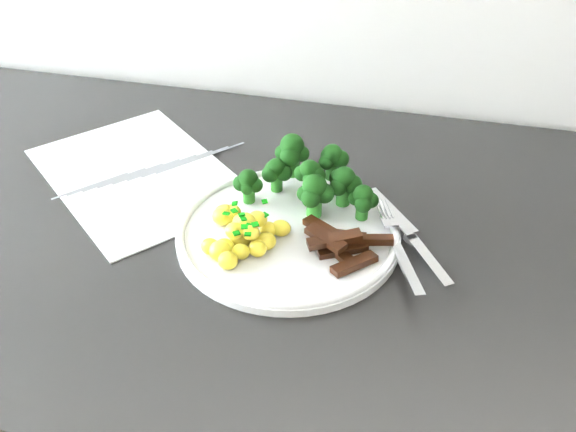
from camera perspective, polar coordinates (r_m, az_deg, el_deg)
name	(u,v)px	position (r m, az deg, el deg)	size (l,w,h in m)	color
recipe_paper	(139,174)	(0.87, -12.76, 3.53)	(0.34, 0.34, 0.00)	white
plate	(288,232)	(0.74, 0.00, -1.42)	(0.25, 0.25, 0.01)	white
broccoli	(311,175)	(0.77, 1.96, 3.53)	(0.17, 0.11, 0.07)	#23691C
potatoes	(240,233)	(0.71, -4.17, -1.48)	(0.09, 0.10, 0.04)	yellow
beef_strips	(340,242)	(0.71, 4.51, -2.29)	(0.10, 0.08, 0.03)	black
fork	(399,249)	(0.71, 9.57, -2.81)	(0.07, 0.16, 0.02)	silver
knife	(417,245)	(0.73, 11.04, -2.51)	(0.11, 0.15, 0.02)	silver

